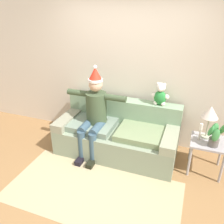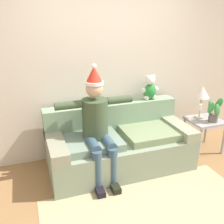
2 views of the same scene
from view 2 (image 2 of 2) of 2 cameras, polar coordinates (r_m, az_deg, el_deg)
ground_plane at (r=3.18m, az=8.25°, el=-20.21°), size 10.00×10.00×0.00m
back_wall at (r=3.92m, az=-1.29°, el=9.94°), size 7.00×0.10×2.70m
couch at (r=3.76m, az=1.46°, el=-7.03°), size 2.01×0.94×0.86m
person_seated at (r=3.32m, az=-3.29°, el=-2.51°), size 1.02×0.77×1.52m
teddy_bear at (r=4.00m, az=8.36°, el=5.18°), size 0.29×0.17×0.38m
side_table at (r=4.35m, az=19.73°, el=-2.62°), size 0.51×0.48×0.53m
table_lamp at (r=4.24m, az=19.20°, el=3.88°), size 0.24×0.24×0.52m
potted_plant at (r=4.22m, az=21.57°, el=0.26°), size 0.26×0.25×0.39m
candle_tall at (r=4.16m, az=18.79°, el=0.37°), size 0.04×0.04×0.28m
area_rug at (r=3.14m, az=8.88°, el=-20.91°), size 2.42×1.21×0.01m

